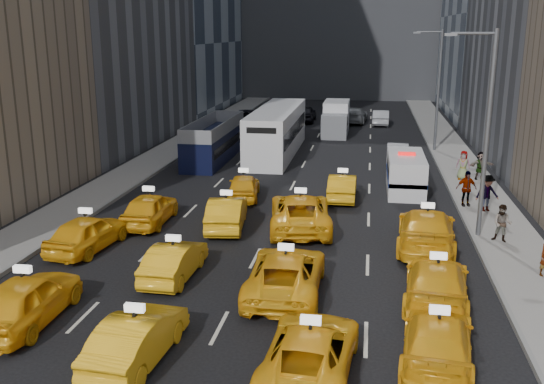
{
  "coord_description": "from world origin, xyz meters",
  "views": [
    {
      "loc": [
        4.32,
        -14.57,
        8.93
      ],
      "look_at": [
        0.21,
        10.97,
        2.0
      ],
      "focal_mm": 40.0,
      "sensor_mm": 36.0,
      "label": 1
    }
  ],
  "objects": [
    {
      "name": "misc_car_1",
      "position": [
        -7.21,
        41.83,
        0.82
      ],
      "size": [
        3.5,
        6.24,
        1.65
      ],
      "primitive_type": "imported",
      "rotation": [
        0.0,
        0.0,
        3.28
      ],
      "color": "black",
      "rests_on": "ground"
    },
    {
      "name": "taxi_14",
      "position": [
        1.37,
        12.05,
        0.81
      ],
      "size": [
        3.45,
        6.14,
        1.62
      ],
      "primitive_type": "imported",
      "rotation": [
        0.0,
        0.0,
        3.28
      ],
      "color": "#FFB315",
      "rests_on": "ground"
    },
    {
      "name": "misc_car_3",
      "position": [
        -2.03,
        45.93,
        0.82
      ],
      "size": [
        1.96,
        4.83,
        1.64
      ],
      "primitive_type": "imported",
      "rotation": [
        0.0,
        0.0,
        3.15
      ],
      "color": "black",
      "rests_on": "ground"
    },
    {
      "name": "ground",
      "position": [
        0.0,
        0.0,
        0.0
      ],
      "size": [
        160.0,
        160.0,
        0.0
      ],
      "primitive_type": "plane",
      "color": "black",
      "rests_on": "ground"
    },
    {
      "name": "misc_car_4",
      "position": [
        5.44,
        45.02,
        0.72
      ],
      "size": [
        1.64,
        4.44,
        1.45
      ],
      "primitive_type": "imported",
      "rotation": [
        0.0,
        0.0,
        3.12
      ],
      "color": "#AAADB2",
      "rests_on": "ground"
    },
    {
      "name": "pedestrian_4",
      "position": [
        10.06,
        22.56,
        1.03
      ],
      "size": [
        0.96,
        0.7,
        1.77
      ],
      "primitive_type": "imported",
      "rotation": [
        0.0,
        0.0,
        -0.29
      ],
      "color": "gray",
      "rests_on": "sidewalk_east"
    },
    {
      "name": "double_decker",
      "position": [
        -6.44,
        26.49,
        1.4
      ],
      "size": [
        2.81,
        9.89,
        2.84
      ],
      "rotation": [
        0.0,
        0.0,
        -0.06
      ],
      "color": "black",
      "rests_on": "ground"
    },
    {
      "name": "pedestrian_5",
      "position": [
        11.11,
        22.78,
        1.0
      ],
      "size": [
        1.64,
        0.96,
        1.7
      ],
      "primitive_type": "imported",
      "rotation": [
        0.0,
        0.0,
        0.35
      ],
      "color": "gray",
      "rests_on": "sidewalk_east"
    },
    {
      "name": "box_truck",
      "position": [
        1.43,
        38.76,
        1.4
      ],
      "size": [
        2.27,
        6.29,
        2.86
      ],
      "rotation": [
        0.0,
        0.0,
        0.02
      ],
      "color": "white",
      "rests_on": "ground"
    },
    {
      "name": "sidewalk_east",
      "position": [
        10.5,
        25.0,
        0.07
      ],
      "size": [
        3.0,
        90.0,
        0.15
      ],
      "primitive_type": "cube",
      "color": "gray",
      "rests_on": "ground"
    },
    {
      "name": "taxi_11",
      "position": [
        6.79,
        4.89,
        0.74
      ],
      "size": [
        2.61,
        5.28,
        1.48
      ],
      "primitive_type": "imported",
      "rotation": [
        0.0,
        0.0,
        3.03
      ],
      "color": "#FFB315",
      "rests_on": "ground"
    },
    {
      "name": "taxi_6",
      "position": [
        3.03,
        -0.17,
        0.69
      ],
      "size": [
        2.6,
        5.08,
        1.37
      ],
      "primitive_type": "imported",
      "rotation": [
        0.0,
        0.0,
        3.08
      ],
      "color": "#FFB315",
      "rests_on": "ground"
    },
    {
      "name": "misc_car_2",
      "position": [
        2.94,
        45.94,
        0.77
      ],
      "size": [
        2.55,
        5.47,
        1.54
      ],
      "primitive_type": "imported",
      "rotation": [
        0.0,
        0.0,
        3.07
      ],
      "color": "slate",
      "rests_on": "ground"
    },
    {
      "name": "taxi_15",
      "position": [
        6.89,
        10.3,
        0.83
      ],
      "size": [
        2.79,
        5.91,
        1.67
      ],
      "primitive_type": "imported",
      "rotation": [
        0.0,
        0.0,
        3.06
      ],
      "color": "#FFB315",
      "rests_on": "ground"
    },
    {
      "name": "pedestrian_1",
      "position": [
        10.12,
        11.24,
        0.97
      ],
      "size": [
        0.9,
        0.71,
        1.63
      ],
      "primitive_type": "imported",
      "rotation": [
        0.0,
        0.0,
        -0.4
      ],
      "color": "gray",
      "rests_on": "sidewalk_east"
    },
    {
      "name": "city_bus",
      "position": [
        -2.36,
        29.28,
        1.69
      ],
      "size": [
        2.9,
        13.22,
        3.41
      ],
      "rotation": [
        0.0,
        0.0,
        -0.01
      ],
      "color": "silver",
      "rests_on": "ground"
    },
    {
      "name": "streetlight_far",
      "position": [
        9.18,
        32.0,
        4.92
      ],
      "size": [
        2.15,
        0.22,
        9.0
      ],
      "color": "#595B60",
      "rests_on": "ground"
    },
    {
      "name": "pedestrian_2",
      "position": [
        10.29,
        15.88,
        1.07
      ],
      "size": [
        1.28,
        0.81,
        1.85
      ],
      "primitive_type": "imported",
      "rotation": [
        0.0,
        0.0,
        0.29
      ],
      "color": "gray",
      "rests_on": "sidewalk_east"
    },
    {
      "name": "taxi_7",
      "position": [
        6.43,
        1.02,
        0.68
      ],
      "size": [
        2.42,
        4.86,
        1.36
      ],
      "primitive_type": "imported",
      "rotation": [
        0.0,
        0.0,
        3.03
      ],
      "color": "#FFB315",
      "rests_on": "ground"
    },
    {
      "name": "curb_east",
      "position": [
        9.05,
        25.0,
        0.09
      ],
      "size": [
        0.15,
        90.0,
        0.18
      ],
      "primitive_type": "cube",
      "color": "slate",
      "rests_on": "ground"
    },
    {
      "name": "taxi_10",
      "position": [
        1.68,
        4.84,
        0.75
      ],
      "size": [
        2.58,
        5.44,
        1.5
      ],
      "primitive_type": "imported",
      "rotation": [
        0.0,
        0.0,
        3.16
      ],
      "color": "#FFB315",
      "rests_on": "ground"
    },
    {
      "name": "taxi_16",
      "position": [
        -2.28,
        16.7,
        0.69
      ],
      "size": [
        2.15,
        4.23,
        1.38
      ],
      "primitive_type": "imported",
      "rotation": [
        0.0,
        0.0,
        3.27
      ],
      "color": "#FFB315",
      "rests_on": "ground"
    },
    {
      "name": "taxi_8",
      "position": [
        -7.11,
        7.85,
        0.75
      ],
      "size": [
        2.31,
        4.57,
        1.49
      ],
      "primitive_type": "imported",
      "rotation": [
        0.0,
        0.0,
        3.01
      ],
      "color": "#FFB315",
      "rests_on": "ground"
    },
    {
      "name": "curb_west",
      "position": [
        -9.05,
        25.0,
        0.09
      ],
      "size": [
        0.15,
        90.0,
        0.18
      ],
      "primitive_type": "cube",
      "color": "slate",
      "rests_on": "ground"
    },
    {
      "name": "misc_car_0",
      "position": [
        6.38,
        27.86,
        0.68
      ],
      "size": [
        1.59,
        4.18,
        1.36
      ],
      "primitive_type": "imported",
      "rotation": [
        0.0,
        0.0,
        3.11
      ],
      "color": "#B2B4BA",
      "rests_on": "ground"
    },
    {
      "name": "taxi_9",
      "position": [
        -2.6,
        5.58,
        0.67
      ],
      "size": [
        1.53,
        4.09,
        1.33
      ],
      "primitive_type": "imported",
      "rotation": [
        0.0,
        0.0,
        3.11
      ],
      "color": "#FFB315",
      "rests_on": "ground"
    },
    {
      "name": "pedestrian_3",
      "position": [
        9.4,
        16.69,
        1.07
      ],
      "size": [
        1.16,
        0.72,
        1.84
      ],
      "primitive_type": "imported",
      "rotation": [
        0.0,
        0.0,
        0.23
      ],
      "color": "gray",
      "rests_on": "sidewalk_east"
    },
    {
      "name": "sidewalk_west",
      "position": [
        -10.5,
        25.0,
        0.07
      ],
      "size": [
        3.0,
        90.0,
        0.15
      ],
      "primitive_type": "cube",
      "color": "gray",
      "rests_on": "ground"
    },
    {
      "name": "taxi_12",
      "position": [
        -5.78,
        11.65,
        0.75
      ],
      "size": [
        1.89,
        4.47,
        1.51
      ],
      "primitive_type": "imported",
      "rotation": [
        0.0,
        0.0,
        3.17
      ],
      "color": "#FFB315",
      "rests_on": "ground"
    },
    {
      "name": "taxi_5",
      "position": [
        -1.77,
        -0.26,
        0.7
      ],
      "size": [
        1.78,
        4.33,
        1.39
      ],
      "primitive_type": "imported",
      "rotation": [
        0.0,
        0.0,
        3.07
      ],
      "color": "#FFB315",
      "rests_on": "ground"
    },
    {
      "name": "streetlight_near",
      "position": [
        9.18,
        12.0,
        4.92
      ],
      "size": [
        2.15,
        0.22,
        9.0
      ],
      "color": "#595B60",
      "rests_on": "ground"
    },
    {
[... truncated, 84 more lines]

